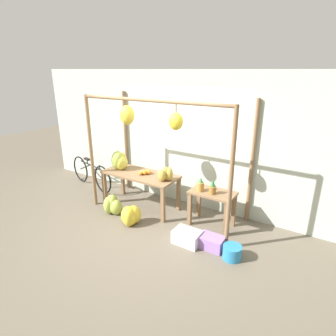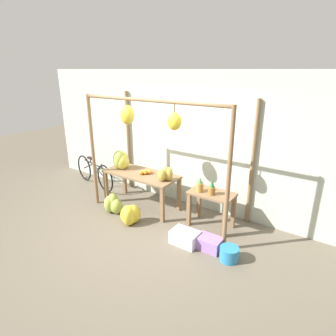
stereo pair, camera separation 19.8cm
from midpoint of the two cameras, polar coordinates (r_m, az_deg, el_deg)
ground_plane at (r=5.36m, az=-4.01°, el=-12.08°), size 20.00×20.00×0.00m
shop_wall_back at (r=5.91m, az=4.29°, el=5.71°), size 8.00×0.08×2.80m
stall_awning at (r=5.13m, az=-1.18°, el=6.36°), size 3.08×1.24×2.34m
display_table_main at (r=5.89m, az=-4.53°, el=-2.06°), size 1.62×0.69×0.76m
display_table_side at (r=5.25m, az=9.91°, el=-6.66°), size 0.82×0.49×0.69m
banana_pile_on_table at (r=6.11m, az=-8.49°, el=1.44°), size 0.44×0.44×0.41m
orange_pile at (r=5.78m, az=-3.51°, el=-0.83°), size 0.20×0.27×0.10m
pineapple_cluster at (r=5.10m, az=8.73°, el=-3.83°), size 0.37×0.14×0.28m
banana_pile_ground_left at (r=5.88m, az=-10.16°, el=-7.26°), size 0.45×0.39×0.40m
banana_pile_ground_right at (r=5.43m, az=-6.69°, el=-9.57°), size 0.43×0.47×0.38m
fruit_crate_white at (r=4.89m, az=4.65°, el=-13.88°), size 0.46×0.32×0.23m
blue_bucket at (r=4.64m, az=13.56°, el=-16.61°), size 0.29×0.29×0.22m
parked_bicycle at (r=7.25m, az=-14.03°, el=-0.86°), size 1.69×0.41×0.72m
papaya_pile at (r=5.40m, az=0.60°, el=-1.26°), size 0.30×0.30×0.27m
fruit_crate_purple at (r=4.82m, az=9.52°, el=-14.83°), size 0.41×0.28×0.21m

